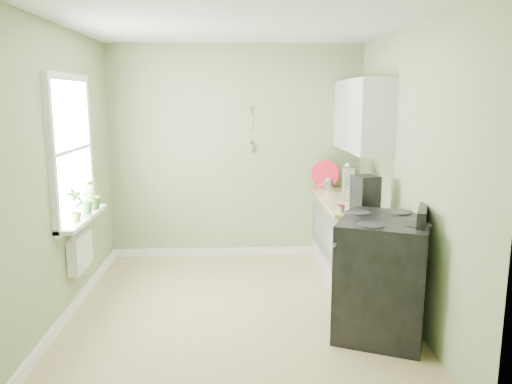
{
  "coord_description": "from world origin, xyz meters",
  "views": [
    {
      "loc": [
        0.0,
        -4.53,
        2.04
      ],
      "look_at": [
        0.21,
        0.55,
        1.08
      ],
      "focal_mm": 35.0,
      "sensor_mm": 36.0,
      "label": 1
    }
  ],
  "objects_px": {
    "kettle": "(328,184)",
    "stove": "(383,275)",
    "coffee_maker": "(365,195)",
    "stand_mixer": "(350,184)"
  },
  "relations": [
    {
      "from": "stand_mixer",
      "to": "kettle",
      "type": "height_order",
      "value": "stand_mixer"
    },
    {
      "from": "stove",
      "to": "stand_mixer",
      "type": "height_order",
      "value": "stand_mixer"
    },
    {
      "from": "stove",
      "to": "coffee_maker",
      "type": "height_order",
      "value": "coffee_maker"
    },
    {
      "from": "stove",
      "to": "coffee_maker",
      "type": "bearing_deg",
      "value": 89.29
    },
    {
      "from": "stand_mixer",
      "to": "coffee_maker",
      "type": "bearing_deg",
      "value": -91.38
    },
    {
      "from": "stand_mixer",
      "to": "stove",
      "type": "bearing_deg",
      "value": -91.04
    },
    {
      "from": "kettle",
      "to": "stove",
      "type": "bearing_deg",
      "value": -85.6
    },
    {
      "from": "stove",
      "to": "kettle",
      "type": "bearing_deg",
      "value": 94.4
    },
    {
      "from": "kettle",
      "to": "coffee_maker",
      "type": "relative_size",
      "value": 0.47
    },
    {
      "from": "kettle",
      "to": "coffee_maker",
      "type": "bearing_deg",
      "value": -82.37
    }
  ]
}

